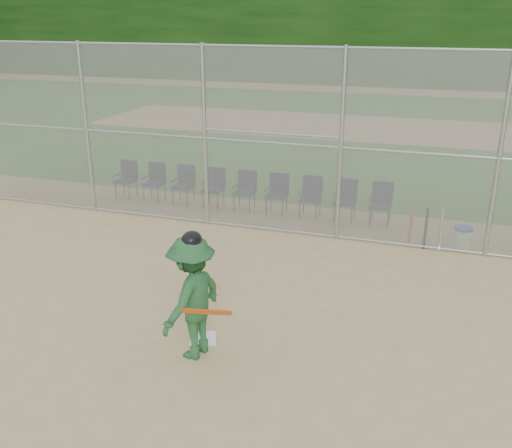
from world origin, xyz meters
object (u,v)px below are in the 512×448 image
(home_plate, at_px, (203,338))
(chair_0, at_px, (126,180))
(water_cooler, at_px, (462,238))
(batter_at_plate, at_px, (192,297))

(home_plate, relative_size, chair_0, 0.40)
(home_plate, bearing_deg, water_cooler, 52.98)
(batter_at_plate, height_order, water_cooler, batter_at_plate)
(batter_at_plate, xyz_separation_m, water_cooler, (3.66, 5.29, -0.67))
(home_plate, relative_size, water_cooler, 0.83)
(batter_at_plate, bearing_deg, chair_0, 127.17)
(water_cooler, relative_size, chair_0, 0.48)
(water_cooler, bearing_deg, batter_at_plate, -124.66)
(chair_0, bearing_deg, batter_at_plate, -52.83)
(home_plate, height_order, batter_at_plate, batter_at_plate)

